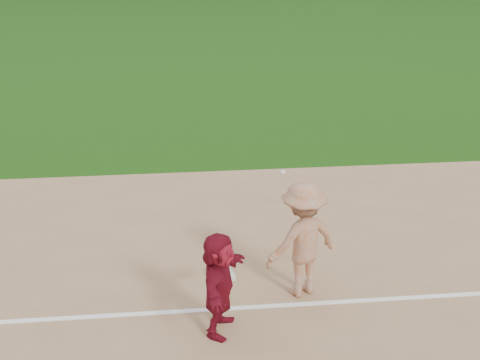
{
  "coord_description": "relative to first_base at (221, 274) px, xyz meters",
  "views": [
    {
      "loc": [
        -1.04,
        -8.93,
        5.92
      ],
      "look_at": [
        0.0,
        1.5,
        1.3
      ],
      "focal_mm": 45.0,
      "sensor_mm": 36.0,
      "label": 1
    }
  ],
  "objects": [
    {
      "name": "first_base_play",
      "position": [
        1.31,
        -0.59,
        0.96
      ],
      "size": [
        1.5,
        1.21,
        2.16
      ],
      "color": "#98989B",
      "rests_on": "infield_dirt"
    },
    {
      "name": "base_runner",
      "position": [
        -0.12,
        -1.48,
        0.79
      ],
      "size": [
        0.95,
        1.64,
        1.68
      ],
      "primitive_type": "imported",
      "rotation": [
        0.0,
        0.0,
        1.26
      ],
      "color": "maroon",
      "rests_on": "infield_dirt"
    },
    {
      "name": "ground",
      "position": [
        0.47,
        -0.17,
        -0.07
      ],
      "size": [
        160.0,
        160.0,
        0.0
      ],
      "primitive_type": "plane",
      "color": "#1A470D",
      "rests_on": "ground"
    },
    {
      "name": "first_base",
      "position": [
        0.0,
        0.0,
        0.0
      ],
      "size": [
        0.51,
        0.51,
        0.1
      ],
      "primitive_type": "cube",
      "rotation": [
        0.0,
        0.0,
        0.23
      ],
      "color": "silver",
      "rests_on": "infield_dirt"
    },
    {
      "name": "foul_line",
      "position": [
        0.47,
        -0.97,
        -0.04
      ],
      "size": [
        60.0,
        0.1,
        0.01
      ],
      "primitive_type": "cube",
      "color": "white",
      "rests_on": "infield_dirt"
    }
  ]
}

